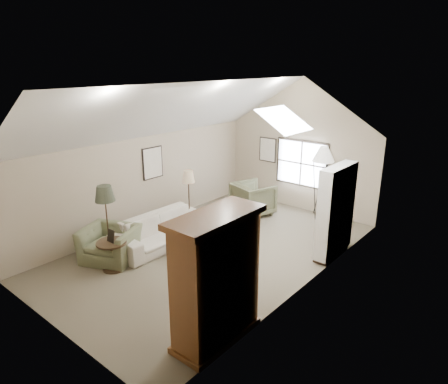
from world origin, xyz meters
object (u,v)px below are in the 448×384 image
Objects in this scene: coffee_table at (196,250)px; side_chair at (328,211)px; armoire at (216,279)px; sofa at (164,230)px; side_table at (113,256)px; armchair_near at (110,244)px; armchair_far at (253,199)px.

coffee_table is 3.93m from side_chair.
armoire is at bearing -39.42° from coffee_table.
sofa reaches higher than side_table.
armchair_near is at bearing -145.18° from side_chair.
armoire is 2.21× the size of side_chair.
armchair_far is 1.62× the size of side_table.
armchair_near is at bearing 166.91° from sofa.
armoire is at bearing -117.69° from sofa.
sofa is 2.93× the size of coffee_table.
coffee_table is at bearing -92.12° from sofa.
armoire is 3.91m from sofa.
armchair_far is (0.82, 4.48, 0.10)m from armchair_near.
side_chair reaches higher than armchair_far.
armchair_far is 1.19× the size of coffee_table.
armchair_near is at bearing -140.02° from coffee_table.
sofa is (-3.36, 1.88, -0.71)m from armoire.
armoire is 2.05× the size of armchair_far.
armoire is at bearing 137.45° from armchair_far.
armoire is 0.83× the size of sofa.
sofa is at bearing 98.99° from armchair_far.
armoire is at bearing -32.53° from armchair_near.
sofa is at bearing 150.79° from armoire.
side_table reaches higher than coffee_table.
armchair_near reaches higher than sofa.
coffee_table is at bearing 140.58° from armoire.
armoire reaches higher than armchair_far.
side_chair is (1.52, 3.62, 0.27)m from coffee_table.
armchair_near is at bearing 97.11° from armchair_far.
coffee_table is (-2.19, 1.80, -0.87)m from armoire.
coffee_table is 0.91× the size of side_chair.
side_table is at bearing 103.02° from armchair_far.
armchair_far reaches higher than armchair_near.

